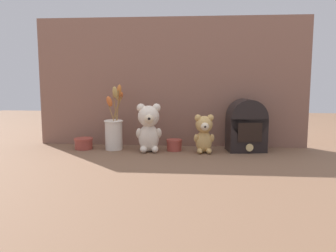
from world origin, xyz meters
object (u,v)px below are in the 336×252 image
teddy_bear_medium (204,133)px  vintage_radio (246,126)px  flower_vase (114,129)px  teddy_bear_large (149,127)px  decorative_tin_short (174,145)px  decorative_tin_tall (84,143)px

teddy_bear_medium → vintage_radio: 0.22m
teddy_bear_medium → flower_vase: bearing=174.5°
teddy_bear_large → decorative_tin_short: size_ratio=3.04×
decorative_tin_short → teddy_bear_medium: bearing=-16.2°
flower_vase → decorative_tin_tall: size_ratio=3.49×
teddy_bear_medium → vintage_radio: vintage_radio is taller
vintage_radio → decorative_tin_short: size_ratio=3.30×
vintage_radio → decorative_tin_tall: (-0.81, -0.02, -0.10)m
vintage_radio → decorative_tin_tall: vintage_radio is taller
vintage_radio → teddy_bear_large: bearing=-173.2°
teddy_bear_large → teddy_bear_medium: bearing=-1.3°
teddy_bear_medium → vintage_radio: bearing=16.8°
teddy_bear_large → vintage_radio: size_ratio=0.92×
flower_vase → decorative_tin_short: bearing=-0.2°
teddy_bear_large → decorative_tin_tall: teddy_bear_large is taller
decorative_tin_short → decorative_tin_tall: bearing=-179.5°
decorative_tin_tall → decorative_tin_short: (0.46, 0.00, -0.00)m
teddy_bear_large → flower_vase: 0.19m
teddy_bear_medium → decorative_tin_short: (-0.15, 0.04, -0.07)m
vintage_radio → decorative_tin_short: (-0.35, -0.02, -0.10)m
teddy_bear_large → vintage_radio: (0.47, 0.06, 0.00)m
teddy_bear_large → decorative_tin_tall: (-0.34, 0.03, -0.09)m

